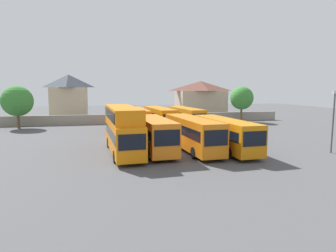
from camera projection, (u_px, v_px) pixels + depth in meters
name	position (u px, v px, depth m)	size (l,w,h in m)	color
ground	(148.00, 129.00, 47.57)	(140.00, 140.00, 0.00)	#4C4C4F
depot_boundary_wall	(142.00, 119.00, 55.04)	(56.00, 0.50, 1.80)	gray
bus_1	(123.00, 127.00, 28.99)	(3.31, 11.63, 4.70)	orange
bus_2	(155.00, 133.00, 29.69)	(3.05, 10.22, 3.48)	orange
bus_3	(192.00, 132.00, 30.57)	(3.25, 11.88, 3.45)	orange
bus_4	(225.00, 133.00, 30.65)	(3.18, 11.76, 3.30)	orange
bus_5	(120.00, 118.00, 44.07)	(2.91, 10.99, 3.53)	orange
bus_6	(137.00, 118.00, 44.36)	(2.89, 11.32, 3.48)	orange
bus_7	(159.00, 118.00, 45.35)	(3.28, 11.81, 3.55)	orange
bus_8	(186.00, 117.00, 46.73)	(3.29, 11.51, 3.46)	orange
house_terrace_left	(69.00, 97.00, 59.63)	(7.39, 6.32, 9.40)	#C6B293
house_terrace_centre	(201.00, 99.00, 66.74)	(11.03, 7.52, 8.26)	tan
tree_left_of_lot	(242.00, 98.00, 56.76)	(4.51, 4.51, 6.97)	brown
tree_behind_wall	(17.00, 101.00, 47.24)	(4.99, 4.99, 7.01)	brown
lamp_post_lot_edge	(333.00, 118.00, 29.11)	(0.50, 0.24, 6.27)	#4C4C51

